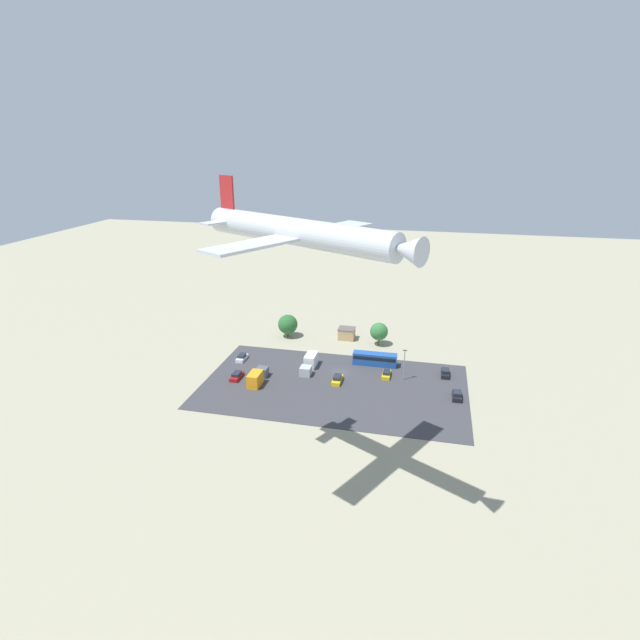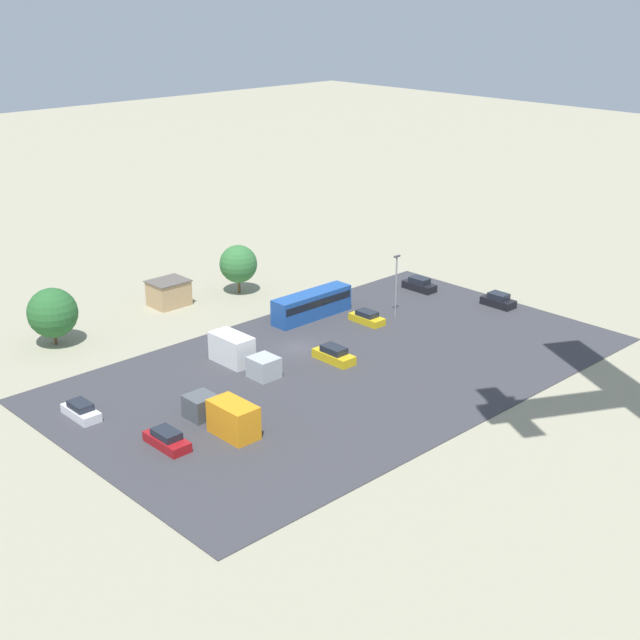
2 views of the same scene
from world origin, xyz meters
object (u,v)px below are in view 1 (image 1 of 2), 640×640
at_px(parked_car_2, 457,396).
at_px(parked_car_3, 242,358).
at_px(parked_truck_1, 310,363).
at_px(parked_car_0, 237,376).
at_px(parked_car_4, 445,373).
at_px(bus, 375,359).
at_px(parked_car_5, 337,379).
at_px(parked_truck_0, 257,377).
at_px(airplane, 303,233).
at_px(parked_car_1, 386,374).
at_px(shed_building, 347,334).

height_order(parked_car_2, parked_car_3, parked_car_2).
bearing_deg(parked_truck_1, parked_car_3, -3.46).
relative_size(parked_car_0, parked_car_4, 1.04).
bearing_deg(parked_truck_1, bus, -160.06).
bearing_deg(parked_car_0, parked_car_5, -171.94).
height_order(parked_car_3, parked_truck_1, parked_truck_1).
distance_m(bus, parked_truck_0, 29.45).
distance_m(parked_car_4, airplane, 66.07).
distance_m(parked_car_1, parked_truck_1, 18.70).
xyz_separation_m(shed_building, parked_car_2, (-29.05, 28.30, -0.84)).
xyz_separation_m(parked_car_3, airplane, (-28.27, 45.24, 40.58)).
bearing_deg(parked_car_1, parked_car_0, 14.39).
distance_m(bus, parked_car_5, 13.33).
relative_size(parked_car_2, airplane, 0.13).
distance_m(parked_car_2, parked_truck_1, 35.32).
bearing_deg(parked_car_0, bus, -154.66).
xyz_separation_m(parked_car_4, parked_car_5, (24.19, 8.91, -0.01)).
height_order(parked_car_5, parked_truck_1, parked_truck_1).
xyz_separation_m(parked_car_3, parked_car_4, (-50.01, -2.20, 0.07)).
relative_size(parked_car_1, parked_car_2, 1.05).
bearing_deg(parked_car_1, parked_car_4, -165.46).
height_order(bus, parked_truck_0, bus).
height_order(parked_car_0, airplane, airplane).
xyz_separation_m(parked_car_3, parked_truck_1, (-17.85, 1.08, 0.79)).
xyz_separation_m(shed_building, parked_car_1, (-13.20, 21.12, -0.93)).
bearing_deg(parked_car_3, parked_car_0, -75.62).
bearing_deg(parked_car_0, parked_truck_1, -149.72).
height_order(parked_car_0, parked_truck_0, parked_truck_0).
bearing_deg(airplane, shed_building, -147.23).
xyz_separation_m(parked_car_1, parked_truck_1, (18.68, -0.21, 0.82)).
bearing_deg(bus, parked_car_0, -64.66).
distance_m(parked_car_3, parked_car_4, 50.06).
relative_size(bus, parked_car_5, 2.24).
distance_m(shed_building, bus, 18.20).
relative_size(parked_car_4, parked_car_5, 0.93).
bearing_deg(shed_building, airplane, 94.34).
xyz_separation_m(shed_building, parked_car_4, (-26.68, 17.62, -0.84)).
bearing_deg(airplane, parked_car_3, -119.57).
bearing_deg(parked_car_2, bus, 146.24).
xyz_separation_m(parked_car_2, parked_car_4, (2.37, -10.68, 0.00)).
height_order(parked_car_0, parked_car_5, parked_car_5).
relative_size(parked_car_3, parked_truck_1, 0.48).
distance_m(bus, parked_car_4, 17.13).
relative_size(parked_car_1, parked_truck_1, 0.49).
height_order(bus, parked_car_0, bus).
bearing_deg(shed_building, parked_car_3, 40.36).
height_order(parked_car_4, parked_car_5, parked_car_4).
height_order(parked_truck_1, airplane, airplane).
bearing_deg(parked_car_3, airplane, -58.01).
distance_m(shed_building, airplane, 76.37).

